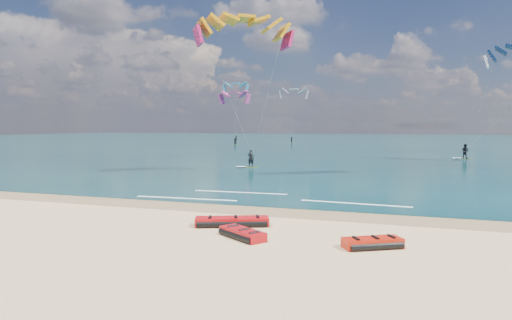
{
  "coord_description": "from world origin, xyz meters",
  "views": [
    {
      "loc": [
        8.43,
        -17.3,
        4.04
      ],
      "look_at": [
        -0.13,
        8.0,
        2.02
      ],
      "focal_mm": 32.0,
      "sensor_mm": 36.0,
      "label": 1
    }
  ],
  "objects_px": {
    "packed_kite_right": "(372,248)",
    "kitesurfer_main": "(247,88)",
    "packed_kite_left": "(232,226)",
    "packed_kite_mid": "(243,238)",
    "kitesurfer_far": "(496,97)"
  },
  "relations": [
    {
      "from": "packed_kite_right",
      "to": "kitesurfer_main",
      "type": "relative_size",
      "value": 0.15
    },
    {
      "from": "packed_kite_left",
      "to": "packed_kite_mid",
      "type": "relative_size",
      "value": 1.44
    },
    {
      "from": "packed_kite_left",
      "to": "packed_kite_right",
      "type": "bearing_deg",
      "value": -37.54
    },
    {
      "from": "packed_kite_mid",
      "to": "kitesurfer_main",
      "type": "relative_size",
      "value": 0.16
    },
    {
      "from": "packed_kite_left",
      "to": "kitesurfer_main",
      "type": "xyz_separation_m",
      "value": [
        -6.77,
        20.69,
        7.29
      ]
    },
    {
      "from": "packed_kite_mid",
      "to": "kitesurfer_main",
      "type": "xyz_separation_m",
      "value": [
        -7.87,
        22.43,
        7.29
      ]
    },
    {
      "from": "packed_kite_mid",
      "to": "kitesurfer_main",
      "type": "distance_m",
      "value": 24.86
    },
    {
      "from": "packed_kite_mid",
      "to": "kitesurfer_main",
      "type": "height_order",
      "value": "kitesurfer_main"
    },
    {
      "from": "packed_kite_left",
      "to": "packed_kite_mid",
      "type": "height_order",
      "value": "packed_kite_left"
    },
    {
      "from": "packed_kite_mid",
      "to": "packed_kite_right",
      "type": "xyz_separation_m",
      "value": [
        4.53,
        0.15,
        0.0
      ]
    },
    {
      "from": "packed_kite_right",
      "to": "kitesurfer_main",
      "type": "xyz_separation_m",
      "value": [
        -12.4,
        22.28,
        7.29
      ]
    },
    {
      "from": "packed_kite_mid",
      "to": "packed_kite_left",
      "type": "bearing_deg",
      "value": 156.74
    },
    {
      "from": "packed_kite_right",
      "to": "kitesurfer_far",
      "type": "height_order",
      "value": "kitesurfer_far"
    },
    {
      "from": "packed_kite_right",
      "to": "packed_kite_left",
      "type": "bearing_deg",
      "value": 133.85
    },
    {
      "from": "packed_kite_right",
      "to": "kitesurfer_main",
      "type": "distance_m",
      "value": 26.52
    }
  ]
}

